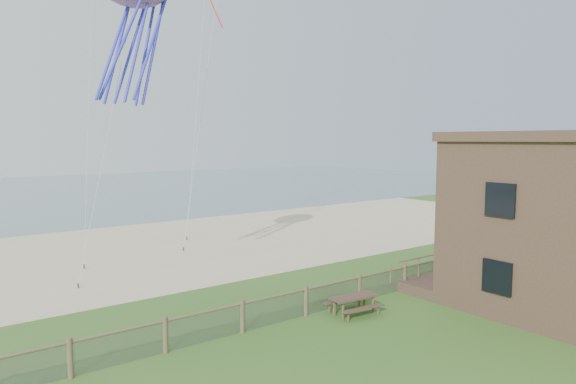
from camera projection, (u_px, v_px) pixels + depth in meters
name	position (u px, v px, depth m)	size (l,w,h in m)	color
ground	(427.00, 369.00, 15.89)	(160.00, 160.00, 0.00)	#356221
sand_beach	(151.00, 249.00, 33.37)	(72.00, 20.00, 0.02)	#C9BA91
ocean	(23.00, 193.00, 68.33)	(160.00, 68.00, 0.02)	slate
chainlink_fence	(306.00, 303.00, 20.60)	(36.20, 0.20, 1.25)	brown
motel_deck	(505.00, 267.00, 27.63)	(15.00, 2.00, 0.50)	brown
picnic_table	(354.00, 304.00, 20.85)	(2.00, 1.51, 0.84)	brown
octopus_kite	(134.00, 20.00, 22.09)	(3.59, 2.54, 7.40)	#EA2446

